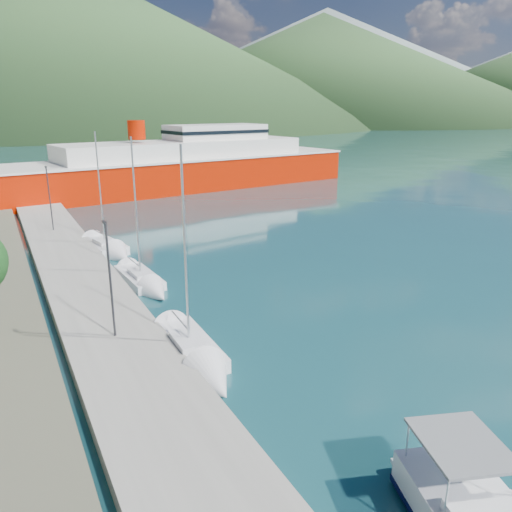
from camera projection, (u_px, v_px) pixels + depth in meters
ground at (52, 159)px, 121.03m from camera, size 1400.00×1400.00×0.00m
quay at (75, 271)px, 37.33m from camera, size 5.00×88.00×0.80m
hills_far at (119, 48)px, 582.84m from camera, size 1480.00×900.00×180.00m
hills_near at (146, 53)px, 364.43m from camera, size 1010.00×520.00×115.00m
lamp_posts at (104, 268)px, 26.23m from camera, size 0.15×48.39×6.06m
sailboat_near at (200, 364)px, 24.01m from camera, size 2.53×8.08×11.55m
sailboat_mid at (148, 286)px, 34.65m from camera, size 2.51×7.83×11.10m
sailboat_far at (112, 251)px, 42.62m from camera, size 3.81×7.95×11.21m
ferry at (187, 167)px, 76.59m from camera, size 55.79×18.94×10.87m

